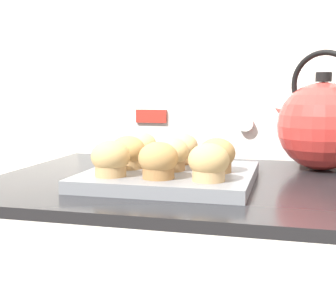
% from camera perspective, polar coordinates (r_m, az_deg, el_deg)
% --- Properties ---
extents(wall_back, '(8.00, 0.05, 2.40)m').
position_cam_1_polar(wall_back, '(1.25, 6.72, 11.04)').
color(wall_back, white).
rests_on(wall_back, ground_plane).
extents(control_panel, '(0.76, 0.07, 0.18)m').
position_cam_1_polar(control_panel, '(1.20, 6.32, 2.67)').
color(control_panel, white).
rests_on(control_panel, stove_range).
extents(muffin_pan, '(0.30, 0.30, 0.02)m').
position_cam_1_polar(muffin_pan, '(0.87, 0.37, -3.92)').
color(muffin_pan, slate).
rests_on(muffin_pan, stove_range).
extents(muffin_r0_c0, '(0.07, 0.07, 0.06)m').
position_cam_1_polar(muffin_r0_c0, '(0.81, -7.01, -1.85)').
color(muffin_r0_c0, tan).
rests_on(muffin_r0_c0, muffin_pan).
extents(muffin_r0_c1, '(0.07, 0.07, 0.06)m').
position_cam_1_polar(muffin_r0_c1, '(0.78, -1.18, -2.08)').
color(muffin_r0_c1, olive).
rests_on(muffin_r0_c1, muffin_pan).
extents(muffin_r0_c2, '(0.07, 0.07, 0.06)m').
position_cam_1_polar(muffin_r0_c2, '(0.76, 4.98, -2.32)').
color(muffin_r0_c2, tan).
rests_on(muffin_r0_c2, muffin_pan).
extents(muffin_r1_c0, '(0.07, 0.07, 0.06)m').
position_cam_1_polar(muffin_r1_c0, '(0.88, -4.93, -1.08)').
color(muffin_r1_c0, tan).
rests_on(muffin_r1_c0, muffin_pan).
extents(muffin_r1_c1, '(0.07, 0.07, 0.06)m').
position_cam_1_polar(muffin_r1_c1, '(0.86, 0.31, -1.28)').
color(muffin_r1_c1, '#A37A4C').
rests_on(muffin_r1_c1, muffin_pan).
extents(muffin_r1_c2, '(0.07, 0.07, 0.06)m').
position_cam_1_polar(muffin_r1_c2, '(0.85, 5.96, -1.44)').
color(muffin_r1_c2, olive).
rests_on(muffin_r1_c2, muffin_pan).
extents(muffin_r2_c0, '(0.07, 0.07, 0.06)m').
position_cam_1_polar(muffin_r2_c0, '(0.97, -3.38, -0.42)').
color(muffin_r2_c0, '#A37A4C').
rests_on(muffin_r2_c0, muffin_pan).
extents(muffin_r2_c1, '(0.07, 0.07, 0.06)m').
position_cam_1_polar(muffin_r2_c1, '(0.94, 1.65, -0.60)').
color(muffin_r2_c1, olive).
rests_on(muffin_r2_c1, muffin_pan).
extents(tea_kettle, '(0.21, 0.19, 0.25)m').
position_cam_1_polar(tea_kettle, '(1.04, 18.20, 2.29)').
color(tea_kettle, red).
rests_on(tea_kettle, stove_range).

